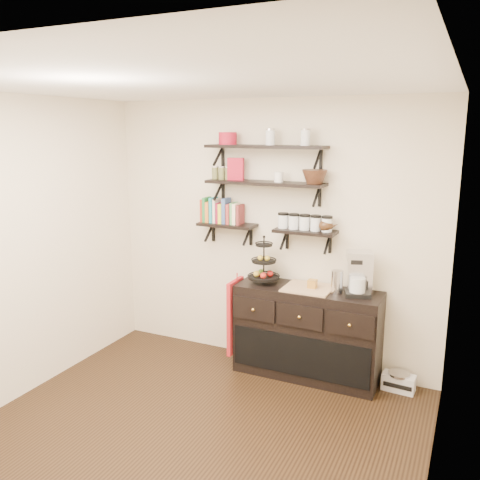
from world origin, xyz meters
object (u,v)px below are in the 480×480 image
sideboard (307,332)px  fruit_stand (264,267)px  radio (399,382)px  coffee_maker (359,274)px

sideboard → fruit_stand: fruit_stand is taller
sideboard → radio: sideboard is taller
coffee_maker → radio: coffee_maker is taller
sideboard → radio: size_ratio=4.58×
coffee_maker → radio: size_ratio=1.36×
fruit_stand → sideboard: bearing=-0.4°
fruit_stand → radio: bearing=3.1°
coffee_maker → fruit_stand: bearing=164.3°
sideboard → radio: bearing=4.9°
coffee_maker → radio: (0.41, 0.05, -1.01)m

